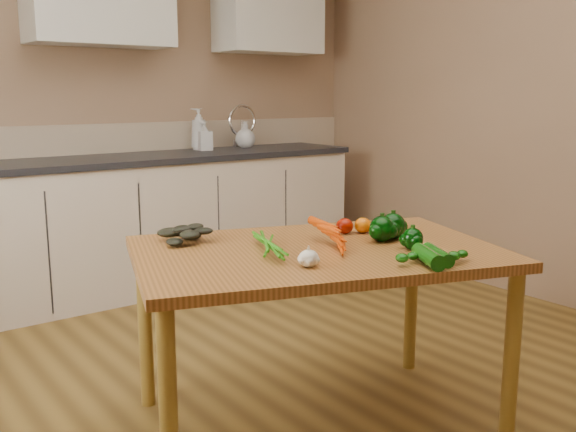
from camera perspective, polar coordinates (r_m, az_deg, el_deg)
The scene contains 17 objects.
room at distance 2.56m, azimuth 3.93°, elevation 9.57°, with size 4.04×5.04×2.64m.
counter_run at distance 4.46m, azimuth -11.11°, elevation -0.27°, with size 2.84×0.64×1.14m.
table at distance 2.46m, azimuth 2.55°, elevation -4.70°, with size 1.56×1.26×0.73m.
soap_bottle_a at distance 4.70m, azimuth -7.93°, elevation 7.67°, with size 0.11×0.12×0.30m, color silver.
soap_bottle_b at distance 4.65m, azimuth -7.41°, elevation 7.06°, with size 0.09×0.09×0.20m, color silver.
soap_bottle_c at distance 4.86m, azimuth -3.82°, elevation 7.22°, with size 0.15×0.15×0.19m, color silver.
carrot_bunch at distance 2.43m, azimuth 2.13°, elevation -2.06°, with size 0.25×0.19×0.07m, color #D44204, non-canonical shape.
leafy_greens at distance 2.55m, azimuth -8.92°, elevation -1.27°, with size 0.19×0.17×0.10m, color black, non-canonical shape.
garlic_bulb at distance 2.17m, azimuth 1.85°, elevation -3.78°, with size 0.07×0.07×0.06m, color silver.
pepper_a at distance 2.56m, azimuth 8.33°, elevation -1.15°, with size 0.10×0.10×0.10m, color black.
pepper_b at distance 2.62m, azimuth 9.30°, elevation -0.88°, with size 0.10×0.10×0.10m, color black.
pepper_c at distance 2.45m, azimuth 11.01°, elevation -2.00°, with size 0.08×0.08×0.08m, color black.
tomato_a at distance 2.68m, azimuth 5.06°, elevation -0.89°, with size 0.07×0.07×0.07m, color #881002.
tomato_b at distance 2.71m, azimuth 6.68°, elevation -0.82°, with size 0.07×0.07×0.07m, color #D25D05.
tomato_c at distance 2.70m, azimuth 8.32°, elevation -0.80°, with size 0.08×0.08×0.07m, color #D25D05.
zucchini_a at distance 2.29m, azimuth 13.16°, elevation -3.39°, with size 0.05×0.05×0.18m, color #094507.
zucchini_b at distance 2.24m, azimuth 12.35°, elevation -3.57°, with size 0.06×0.06×0.19m, color #094507.
Camera 1 is at (-1.66, -1.77, 1.30)m, focal length 40.00 mm.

